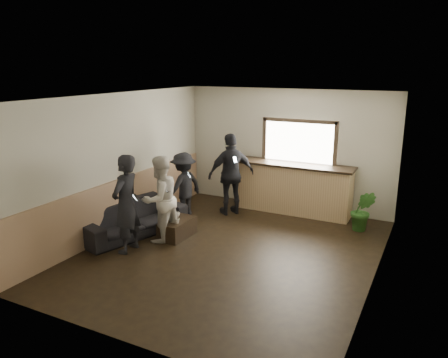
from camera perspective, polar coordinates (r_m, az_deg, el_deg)
The scene contains 12 objects.
ground at distance 8.11m, azimuth 0.87°, elevation -9.48°, with size 5.00×6.00×0.01m, color black.
room_shell at distance 7.96m, azimuth -3.86°, elevation 1.22°, with size 5.01×6.01×2.80m.
bar_counter at distance 10.15m, azimuth 9.11°, elevation -0.79°, with size 2.70×0.68×2.13m.
sofa at distance 9.00m, azimuth -11.84°, elevation -5.08°, with size 2.21×0.87×0.65m, color black.
coffee_table at distance 8.75m, azimuth -6.11°, elevation -6.43°, with size 0.44×0.80×0.35m, color black.
cup_a at distance 8.86m, azimuth -6.19°, elevation -4.64°, with size 0.12×0.12×0.09m, color silver.
cup_b at distance 8.50m, azimuth -6.16°, elevation -5.46°, with size 0.10×0.10×0.10m, color silver.
potted_plant at distance 9.37m, azimuth 17.67°, elevation -3.97°, with size 0.48×0.38×0.87m, color #2D6623.
person_a at distance 8.02m, azimuth -12.68°, elevation -3.21°, with size 0.51×0.69×1.81m.
person_b at distance 8.41m, azimuth -8.35°, elevation -2.61°, with size 0.82×0.95×1.68m.
person_c at distance 9.56m, azimuth -5.30°, elevation -0.96°, with size 0.77×1.07×1.50m.
person_d at distance 9.83m, azimuth 0.96°, elevation 0.62°, with size 1.07×1.11×1.86m.
Camera 1 is at (3.24, -6.65, 3.32)m, focal length 35.00 mm.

